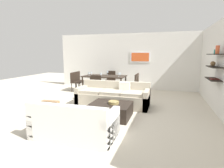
% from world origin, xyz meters
% --- Properties ---
extents(ground_plane, '(18.00, 18.00, 0.00)m').
position_xyz_m(ground_plane, '(0.00, 0.00, 0.00)').
color(ground_plane, beige).
extents(back_wall_unit, '(8.40, 0.09, 2.70)m').
position_xyz_m(back_wall_unit, '(0.30, 3.53, 1.35)').
color(back_wall_unit, silver).
rests_on(back_wall_unit, ground).
extents(right_wall_shelf_unit, '(0.34, 8.20, 2.70)m').
position_xyz_m(right_wall_shelf_unit, '(3.03, 0.60, 1.35)').
color(right_wall_shelf_unit, silver).
rests_on(right_wall_shelf_unit, ground).
extents(sofa_beige, '(2.37, 0.90, 0.78)m').
position_xyz_m(sofa_beige, '(-0.09, 0.34, 0.29)').
color(sofa_beige, '#B2A893').
rests_on(sofa_beige, ground).
extents(loveseat_white, '(1.68, 0.90, 0.78)m').
position_xyz_m(loveseat_white, '(-0.18, -2.15, 0.29)').
color(loveseat_white, white).
rests_on(loveseat_white, ground).
extents(coffee_table, '(1.09, 0.94, 0.38)m').
position_xyz_m(coffee_table, '(0.17, -0.77, 0.19)').
color(coffee_table, black).
rests_on(coffee_table, ground).
extents(decorative_bowl, '(0.30, 0.30, 0.08)m').
position_xyz_m(decorative_bowl, '(0.26, -0.77, 0.42)').
color(decorative_bowl, '#99844C').
rests_on(decorative_bowl, coffee_table).
extents(dining_table, '(1.87, 0.99, 0.75)m').
position_xyz_m(dining_table, '(-1.07, 2.26, 0.68)').
color(dining_table, black).
rests_on(dining_table, ground).
extents(dining_chair_foot, '(0.44, 0.44, 0.88)m').
position_xyz_m(dining_chair_foot, '(-1.07, 1.36, 0.50)').
color(dining_chair_foot, black).
rests_on(dining_chair_foot, ground).
extents(dining_chair_left_near, '(0.44, 0.44, 0.88)m').
position_xyz_m(dining_chair_left_near, '(-2.41, 2.04, 0.50)').
color(dining_chair_left_near, black).
rests_on(dining_chair_left_near, ground).
extents(dining_chair_head, '(0.44, 0.44, 0.88)m').
position_xyz_m(dining_chair_head, '(-1.07, 3.16, 0.50)').
color(dining_chair_head, black).
rests_on(dining_chair_head, ground).
extents(dining_chair_left_far, '(0.44, 0.44, 0.88)m').
position_xyz_m(dining_chair_left_far, '(-2.41, 2.48, 0.50)').
color(dining_chair_left_far, black).
rests_on(dining_chair_left_far, ground).
extents(dining_chair_right_near, '(0.44, 0.44, 0.88)m').
position_xyz_m(dining_chair_right_near, '(0.27, 2.04, 0.50)').
color(dining_chair_right_near, black).
rests_on(dining_chair_right_near, ground).
extents(dining_chair_right_far, '(0.44, 0.44, 0.88)m').
position_xyz_m(dining_chair_right_far, '(0.27, 2.48, 0.50)').
color(dining_chair_right_far, black).
rests_on(dining_chair_right_far, ground).
extents(wine_glass_left_near, '(0.08, 0.08, 0.15)m').
position_xyz_m(wine_glass_left_near, '(-1.76, 2.14, 0.86)').
color(wine_glass_left_near, silver).
rests_on(wine_glass_left_near, dining_table).
extents(wine_glass_right_far, '(0.08, 0.08, 0.14)m').
position_xyz_m(wine_glass_right_far, '(-0.38, 2.38, 0.85)').
color(wine_glass_right_far, silver).
rests_on(wine_glass_right_far, dining_table).
extents(wine_glass_left_far, '(0.07, 0.07, 0.14)m').
position_xyz_m(wine_glass_left_far, '(-1.76, 2.38, 0.85)').
color(wine_glass_left_far, silver).
rests_on(wine_glass_left_far, dining_table).
extents(wine_glass_foot, '(0.07, 0.07, 0.18)m').
position_xyz_m(wine_glass_foot, '(-1.07, 1.83, 0.87)').
color(wine_glass_foot, silver).
rests_on(wine_glass_foot, dining_table).
extents(wine_glass_head, '(0.07, 0.07, 0.19)m').
position_xyz_m(wine_glass_head, '(-1.07, 2.69, 0.89)').
color(wine_glass_head, silver).
rests_on(wine_glass_head, dining_table).
extents(wine_glass_right_near, '(0.08, 0.08, 0.16)m').
position_xyz_m(wine_glass_right_near, '(-0.38, 2.14, 0.87)').
color(wine_glass_right_near, silver).
rests_on(wine_glass_right_near, dining_table).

